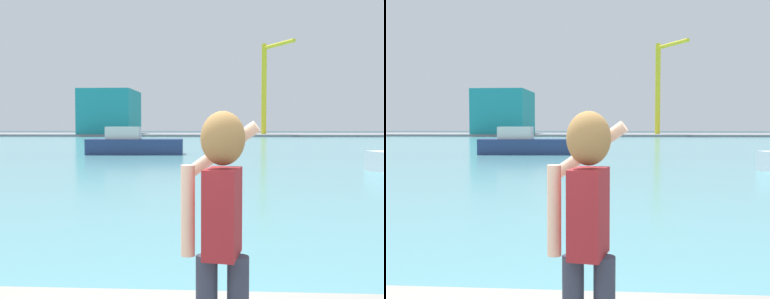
# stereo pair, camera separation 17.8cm
# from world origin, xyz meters

# --- Properties ---
(ground_plane) EXTENTS (220.00, 220.00, 0.00)m
(ground_plane) POSITION_xyz_m (0.00, 50.00, 0.00)
(ground_plane) COLOR #334751
(harbor_water) EXTENTS (140.00, 100.00, 0.02)m
(harbor_water) POSITION_xyz_m (0.00, 52.00, 0.01)
(harbor_water) COLOR #599EA8
(harbor_water) RESTS_ON ground_plane
(far_shore_dock) EXTENTS (140.00, 20.00, 0.41)m
(far_shore_dock) POSITION_xyz_m (0.00, 92.00, 0.21)
(far_shore_dock) COLOR gray
(far_shore_dock) RESTS_ON ground_plane
(person_photographer) EXTENTS (0.53, 0.56, 1.74)m
(person_photographer) POSITION_xyz_m (0.62, 0.36, 1.63)
(person_photographer) COLOR #2D3342
(person_photographer) RESTS_ON quay_promenade
(boat_moored) EXTENTS (7.19, 2.77, 2.04)m
(boat_moored) POSITION_xyz_m (-5.81, 31.87, 0.76)
(boat_moored) COLOR navy
(boat_moored) RESTS_ON harbor_water
(warehouse_left) EXTENTS (10.03, 13.77, 8.61)m
(warehouse_left) POSITION_xyz_m (-21.11, 89.56, 4.72)
(warehouse_left) COLOR teal
(warehouse_left) RESTS_ON far_shore_dock
(port_crane) EXTENTS (5.23, 8.75, 17.41)m
(port_crane) POSITION_xyz_m (9.71, 88.20, 10.75)
(port_crane) COLOR yellow
(port_crane) RESTS_ON far_shore_dock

